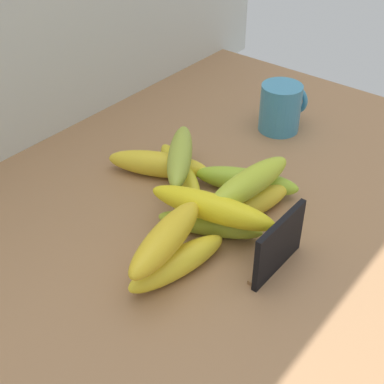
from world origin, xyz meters
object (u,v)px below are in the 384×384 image
coffee_mug (281,107)px  banana_5 (248,182)px  banana_4 (180,169)px  banana_3 (247,207)px  banana_6 (180,156)px  banana_7 (249,183)px  banana_9 (212,207)px  chalkboard_sign (278,246)px  banana_0 (178,263)px  banana_2 (210,225)px  banana_8 (166,238)px  banana_1 (158,164)px

coffee_mug → banana_5: (-20.66, -6.72, -2.50)cm
banana_4 → banana_3: bearing=-96.4°
coffee_mug → banana_6: 25.69cm
banana_7 → banana_9: bearing=170.1°
banana_4 → banana_5: 11.61cm
chalkboard_sign → banana_6: bearing=72.8°
banana_0 → banana_6: 21.02cm
banana_9 → banana_6: bearing=58.2°
coffee_mug → banana_7: coffee_mug is taller
banana_7 → banana_0: bearing=179.1°
banana_0 → banana_6: bearing=38.8°
banana_3 → banana_7: bearing=19.7°
banana_2 → banana_7: bearing=-15.0°
banana_2 → banana_6: 13.89cm
banana_3 → banana_5: bearing=32.7°
banana_5 → banana_7: (-4.93, -3.30, 4.03)cm
banana_3 → banana_5: same height
banana_4 → coffee_mug: bearing=-9.9°
banana_2 → banana_9: (-0.38, -0.59, 3.67)cm
coffee_mug → banana_7: bearing=-158.6°
banana_0 → banana_2: 9.25cm
banana_2 → banana_7: 8.42cm
banana_4 → banana_8: (-17.88, -12.73, 4.22)cm
banana_1 → banana_2: banana_1 is taller
banana_3 → banana_9: (-6.85, 1.44, 3.34)cm
banana_0 → banana_3: size_ratio=0.96×
banana_0 → banana_8: size_ratio=0.96×
coffee_mug → banana_9: coffee_mug is taller
banana_2 → banana_8: 10.69cm
coffee_mug → banana_2: (-32.53, -8.15, -2.84)cm
banana_0 → banana_5: 21.20cm
chalkboard_sign → banana_3: (6.44, 9.23, -1.87)cm
banana_4 → banana_9: size_ratio=0.84×
banana_9 → banana_8: bearing=178.3°
banana_5 → banana_6: banana_6 is taller
banana_1 → banana_6: 5.51cm
banana_1 → banana_5: (5.35, -14.39, -0.12)cm
banana_0 → banana_1: size_ratio=0.92×
chalkboard_sign → banana_7: chalkboard_sign is taller
coffee_mug → banana_8: (-42.32, -8.47, 1.44)cm
banana_1 → banana_7: 18.12cm
banana_8 → banana_9: bearing=-1.7°
chalkboard_sign → banana_9: size_ratio=0.58×
coffee_mug → banana_1: (-26.02, 7.67, -2.38)cm
banana_0 → banana_9: (8.73, 1.02, 3.41)cm
banana_4 → banana_9: banana_9 is taller
banana_1 → banana_5: banana_1 is taller
banana_4 → banana_5: bearing=-71.0°
chalkboard_sign → banana_4: (8.06, 23.67, -2.13)cm
banana_0 → banana_5: size_ratio=0.93×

